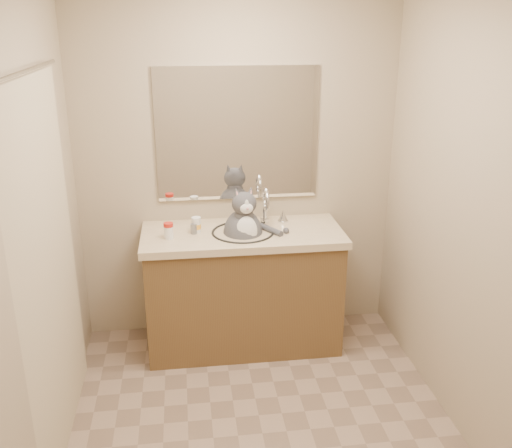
# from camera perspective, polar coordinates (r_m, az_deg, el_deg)

# --- Properties ---
(room) EXTENTS (2.22, 2.52, 2.42)m
(room) POSITION_cam_1_polar(r_m,az_deg,el_deg) (2.78, 0.74, -0.96)
(room) COLOR gray
(room) RESTS_ON ground
(vanity) EXTENTS (1.34, 0.59, 1.12)m
(vanity) POSITION_cam_1_polar(r_m,az_deg,el_deg) (3.96, -1.30, -6.25)
(vanity) COLOR brown
(vanity) RESTS_ON ground
(mirror) EXTENTS (1.10, 0.02, 0.90)m
(mirror) POSITION_cam_1_polar(r_m,az_deg,el_deg) (3.90, -1.87, 8.95)
(mirror) COLOR white
(mirror) RESTS_ON room
(shower_curtain) EXTENTS (0.02, 1.30, 1.93)m
(shower_curtain) POSITION_cam_1_polar(r_m,az_deg,el_deg) (2.99, -19.96, -4.19)
(shower_curtain) COLOR #BDAC8E
(shower_curtain) RESTS_ON ground
(cat) EXTENTS (0.41, 0.32, 0.53)m
(cat) POSITION_cam_1_polar(r_m,az_deg,el_deg) (3.77, -1.24, -0.73)
(cat) COLOR #4D4D53
(cat) RESTS_ON vanity
(pill_bottle_redcap) EXTENTS (0.08, 0.08, 0.11)m
(pill_bottle_redcap) POSITION_cam_1_polar(r_m,az_deg,el_deg) (3.70, -8.74, -0.66)
(pill_bottle_redcap) COLOR white
(pill_bottle_redcap) RESTS_ON vanity
(pill_bottle_orange) EXTENTS (0.07, 0.07, 0.10)m
(pill_bottle_orange) POSITION_cam_1_polar(r_m,az_deg,el_deg) (3.79, -5.99, -0.11)
(pill_bottle_orange) COLOR white
(pill_bottle_orange) RESTS_ON vanity
(grey_canister) EXTENTS (0.05, 0.05, 0.07)m
(grey_canister) POSITION_cam_1_polar(r_m,az_deg,el_deg) (3.77, -6.25, -0.48)
(grey_canister) COLOR slate
(grey_canister) RESTS_ON vanity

